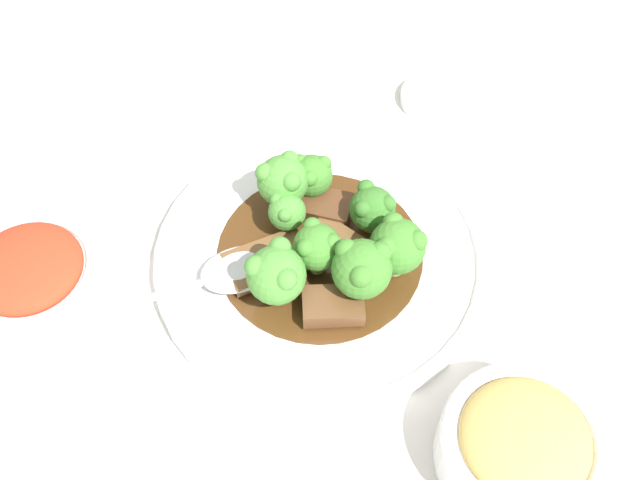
# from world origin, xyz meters

# --- Properties ---
(ground_plane) EXTENTS (4.00, 4.00, 0.00)m
(ground_plane) POSITION_xyz_m (0.00, 0.00, 0.00)
(ground_plane) COLOR silver
(main_plate) EXTENTS (0.29, 0.29, 0.02)m
(main_plate) POSITION_xyz_m (0.00, 0.00, 0.01)
(main_plate) COLOR white
(main_plate) RESTS_ON ground_plane
(beef_strip_0) EXTENTS (0.03, 0.08, 0.01)m
(beef_strip_0) POSITION_xyz_m (-0.02, 0.02, 0.02)
(beef_strip_0) COLOR brown
(beef_strip_0) RESTS_ON main_plate
(beef_strip_1) EXTENTS (0.08, 0.06, 0.01)m
(beef_strip_1) POSITION_xyz_m (0.04, -0.02, 0.03)
(beef_strip_1) COLOR brown
(beef_strip_1) RESTS_ON main_plate
(beef_strip_2) EXTENTS (0.05, 0.06, 0.01)m
(beef_strip_2) POSITION_xyz_m (-0.03, -0.03, 0.03)
(beef_strip_2) COLOR #56331E
(beef_strip_2) RESTS_ON main_plate
(beef_strip_3) EXTENTS (0.06, 0.06, 0.02)m
(beef_strip_3) POSITION_xyz_m (0.03, 0.05, 0.03)
(beef_strip_3) COLOR brown
(beef_strip_3) RESTS_ON main_plate
(broccoli_floret_0) EXTENTS (0.04, 0.04, 0.05)m
(broccoli_floret_0) POSITION_xyz_m (0.02, 0.01, 0.05)
(broccoli_floret_0) COLOR #8EB756
(broccoli_floret_0) RESTS_ON main_plate
(broccoli_floret_1) EXTENTS (0.05, 0.05, 0.06)m
(broccoli_floret_1) POSITION_xyz_m (0.01, 0.05, 0.06)
(broccoli_floret_1) COLOR #7FA84C
(broccoli_floret_1) RESTS_ON main_plate
(broccoli_floret_2) EXTENTS (0.05, 0.05, 0.06)m
(broccoli_floret_2) POSITION_xyz_m (-0.01, -0.06, 0.05)
(broccoli_floret_2) COLOR #8EB756
(broccoli_floret_2) RESTS_ON main_plate
(broccoli_floret_3) EXTENTS (0.04, 0.04, 0.05)m
(broccoli_floret_3) POSITION_xyz_m (-0.05, 0.01, 0.05)
(broccoli_floret_3) COLOR #7FA84C
(broccoli_floret_3) RESTS_ON main_plate
(broccoli_floret_4) EXTENTS (0.03, 0.03, 0.04)m
(broccoli_floret_4) POSITION_xyz_m (0.01, -0.04, 0.05)
(broccoli_floret_4) COLOR #8EB756
(broccoli_floret_4) RESTS_ON main_plate
(broccoli_floret_5) EXTENTS (0.05, 0.05, 0.06)m
(broccoli_floret_5) POSITION_xyz_m (0.06, 0.01, 0.05)
(broccoli_floret_5) COLOR #7FA84C
(broccoli_floret_5) RESTS_ON main_plate
(broccoli_floret_6) EXTENTS (0.05, 0.05, 0.06)m
(broccoli_floret_6) POSITION_xyz_m (-0.03, 0.06, 0.05)
(broccoli_floret_6) COLOR #8EB756
(broccoli_floret_6) RESTS_ON main_plate
(broccoli_floret_7) EXTENTS (0.04, 0.04, 0.04)m
(broccoli_floret_7) POSITION_xyz_m (-0.04, -0.05, 0.04)
(broccoli_floret_7) COLOR #7FA84C
(broccoli_floret_7) RESTS_ON main_plate
(serving_spoon) EXTENTS (0.22, 0.12, 0.01)m
(serving_spoon) POSITION_xyz_m (0.08, -0.04, 0.03)
(serving_spoon) COLOR silver
(serving_spoon) RESTS_ON main_plate
(side_bowl_kimchi) EXTENTS (0.12, 0.12, 0.06)m
(side_bowl_kimchi) POSITION_xyz_m (0.20, -0.14, 0.03)
(side_bowl_kimchi) COLOR white
(side_bowl_kimchi) RESTS_ON ground_plane
(side_bowl_appetizer) EXTENTS (0.12, 0.12, 0.06)m
(side_bowl_appetizer) POSITION_xyz_m (0.02, 0.23, 0.03)
(side_bowl_appetizer) COLOR white
(side_bowl_appetizer) RESTS_ON ground_plane
(sauce_dish) EXTENTS (0.07, 0.07, 0.01)m
(sauce_dish) POSITION_xyz_m (-0.23, -0.06, 0.01)
(sauce_dish) COLOR white
(sauce_dish) RESTS_ON ground_plane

